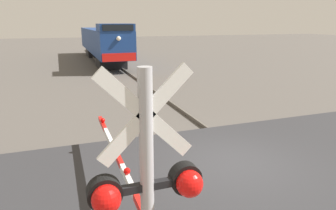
# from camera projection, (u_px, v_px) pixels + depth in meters

# --- Properties ---
(ground_plane) EXTENTS (160.00, 160.00, 0.00)m
(ground_plane) POSITION_uv_depth(u_px,v_px,m) (232.00, 167.00, 8.80)
(ground_plane) COLOR #514C47
(rail_track_left) EXTENTS (0.08, 80.00, 0.15)m
(rail_track_left) POSITION_uv_depth(u_px,v_px,m) (210.00, 169.00, 8.55)
(rail_track_left) COLOR #59544C
(rail_track_left) RESTS_ON ground_plane
(rail_track_right) EXTENTS (0.08, 80.00, 0.15)m
(rail_track_right) POSITION_uv_depth(u_px,v_px,m) (253.00, 161.00, 9.01)
(rail_track_right) COLOR #59544C
(rail_track_right) RESTS_ON ground_plane
(road_surface) EXTENTS (36.00, 5.75, 0.17)m
(road_surface) POSITION_uv_depth(u_px,v_px,m) (232.00, 165.00, 8.78)
(road_surface) COLOR #2D2D30
(road_surface) RESTS_ON ground_plane
(locomotive) EXTENTS (2.83, 18.82, 3.96)m
(locomotive) POSITION_uv_depth(u_px,v_px,m) (103.00, 42.00, 31.80)
(locomotive) COLOR black
(locomotive) RESTS_ON ground_plane
(crossing_signal) EXTENTS (1.18, 0.33, 3.72)m
(crossing_signal) POSITION_uv_depth(u_px,v_px,m) (148.00, 207.00, 3.06)
(crossing_signal) COLOR #ADADB2
(crossing_signal) RESTS_ON ground_plane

